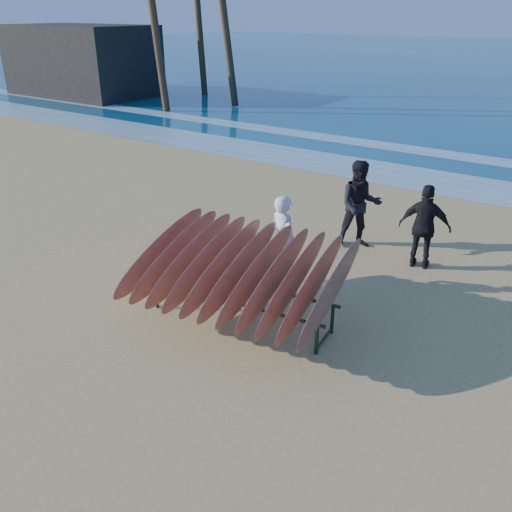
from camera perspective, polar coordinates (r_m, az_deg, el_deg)
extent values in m
plane|color=tan|center=(8.95, -2.99, -7.29)|extent=(120.00, 120.00, 0.00)
plane|color=white|center=(17.28, 18.10, 7.54)|extent=(160.00, 160.00, 0.00)
plane|color=white|center=(20.55, 21.26, 9.67)|extent=(160.00, 160.00, 0.00)
cylinder|color=#1C2D1F|center=(9.48, -10.43, -4.01)|extent=(0.06, 0.06, 0.50)
cylinder|color=#1C2D1F|center=(8.18, 6.41, -8.72)|extent=(0.06, 0.06, 0.50)
cylinder|color=#1C2D1F|center=(9.93, -8.15, -2.45)|extent=(0.06, 0.06, 0.50)
cylinder|color=#1C2D1F|center=(8.70, 8.03, -6.61)|extent=(0.06, 0.06, 0.50)
cylinder|color=#1C2D1F|center=(8.60, -2.70, -4.83)|extent=(3.18, 0.47, 0.06)
cylinder|color=#1C2D1F|center=(9.10, -0.63, -3.06)|extent=(3.18, 0.47, 0.06)
cylinder|color=#1C2D1F|center=(9.78, -9.20, -4.10)|extent=(0.13, 0.65, 0.04)
cylinder|color=#1C2D1F|center=(8.53, 7.19, -8.60)|extent=(0.13, 0.65, 0.04)
ellipsoid|color=maroon|center=(9.44, -9.89, 0.62)|extent=(0.42, 2.69, 1.18)
ellipsoid|color=maroon|center=(9.27, -8.36, 0.26)|extent=(0.42, 2.69, 1.18)
ellipsoid|color=maroon|center=(9.10, -6.78, -0.12)|extent=(0.42, 2.69, 1.18)
ellipsoid|color=maroon|center=(8.94, -5.13, -0.51)|extent=(0.42, 2.69, 1.18)
ellipsoid|color=maroon|center=(8.79, -3.43, -0.91)|extent=(0.42, 2.69, 1.18)
ellipsoid|color=maroon|center=(8.65, -1.67, -1.33)|extent=(0.42, 2.69, 1.18)
ellipsoid|color=maroon|center=(8.51, 0.15, -1.76)|extent=(0.42, 2.69, 1.18)
ellipsoid|color=maroon|center=(8.39, 2.02, -2.19)|extent=(0.42, 2.69, 1.18)
ellipsoid|color=maroon|center=(8.27, 3.95, -2.64)|extent=(0.42, 2.69, 1.18)
ellipsoid|color=maroon|center=(8.17, 5.94, -3.10)|extent=(0.42, 2.69, 1.18)
ellipsoid|color=maroon|center=(8.07, 7.97, -3.57)|extent=(0.42, 2.69, 1.18)
imported|color=white|center=(9.91, 2.89, 1.63)|extent=(0.73, 0.60, 1.72)
imported|color=black|center=(11.70, 10.87, 5.31)|extent=(1.16, 1.11, 1.89)
imported|color=black|center=(11.06, 17.32, 2.93)|extent=(1.06, 0.61, 1.70)
cube|color=#2D2823|center=(35.45, -17.88, 19.01)|extent=(8.76, 4.87, 3.89)
cylinder|color=brown|center=(28.06, -10.77, 23.84)|extent=(0.36, 1.27, 9.08)
cylinder|color=brown|center=(28.82, -3.32, 23.54)|extent=(0.36, 1.83, 8.36)
cylinder|color=brown|center=(33.62, -6.12, 24.15)|extent=(0.36, 0.98, 9.07)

